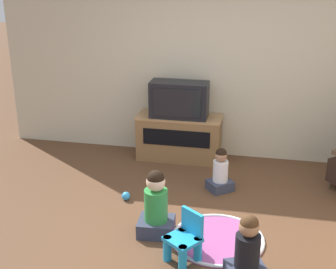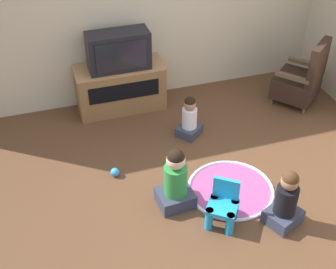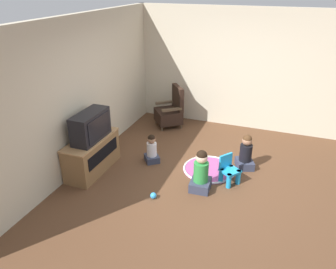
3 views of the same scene
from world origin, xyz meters
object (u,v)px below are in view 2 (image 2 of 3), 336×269
at_px(black_armchair, 301,80).
at_px(child_watching_left, 286,201).
at_px(child_watching_right, 176,182).
at_px(television, 118,51).
at_px(yellow_kid_chair, 223,208).
at_px(tv_cabinet, 120,87).
at_px(child_watching_center, 189,119).
at_px(toy_ball, 115,172).

distance_m(black_armchair, child_watching_left, 2.32).
bearing_deg(child_watching_right, television, 90.01).
bearing_deg(child_watching_left, black_armchair, 33.05).
xyz_separation_m(yellow_kid_chair, child_watching_right, (-0.36, 0.39, 0.11)).
xyz_separation_m(tv_cabinet, child_watching_left, (1.07, -2.54, -0.04)).
bearing_deg(child_watching_right, tv_cabinet, 89.94).
xyz_separation_m(television, black_armchair, (2.36, -0.57, -0.53)).
relative_size(tv_cabinet, television, 1.50).
bearing_deg(television, child_watching_right, -86.44).
height_order(tv_cabinet, child_watching_center, tv_cabinet).
bearing_deg(tv_cabinet, child_watching_left, -67.17).
relative_size(television, child_watching_center, 1.41).
bearing_deg(toy_ball, child_watching_right, -50.61).
height_order(black_armchair, child_watching_left, black_armchair).
distance_m(child_watching_left, child_watching_center, 1.72).
bearing_deg(child_watching_center, yellow_kid_chair, -136.04).
relative_size(yellow_kid_chair, child_watching_left, 0.75).
relative_size(tv_cabinet, toy_ball, 11.68).
bearing_deg(child_watching_center, black_armchair, -30.45).
distance_m(black_armchair, child_watching_center, 1.71).
height_order(television, child_watching_center, television).
relative_size(tv_cabinet, child_watching_right, 1.64).
bearing_deg(black_armchair, television, -53.20).
distance_m(yellow_kid_chair, toy_ball, 1.35).
relative_size(yellow_kid_chair, child_watching_right, 0.69).
bearing_deg(toy_ball, child_watching_center, 24.37).
distance_m(black_armchair, yellow_kid_chair, 2.57).
xyz_separation_m(child_watching_center, child_watching_right, (-0.55, -1.10, 0.07)).
bearing_deg(black_armchair, toy_ball, -24.70).
bearing_deg(yellow_kid_chair, television, 138.24).
height_order(black_armchair, toy_ball, black_armchair).
xyz_separation_m(tv_cabinet, toy_ball, (-0.39, -1.34, -0.28)).
distance_m(tv_cabinet, child_watching_right, 1.97).
bearing_deg(child_watching_center, television, 90.17).
height_order(tv_cabinet, black_armchair, black_armchair).
height_order(tv_cabinet, child_watching_left, child_watching_left).
bearing_deg(toy_ball, yellow_kid_chair, -49.26).
xyz_separation_m(black_armchair, child_watching_center, (-1.69, -0.25, -0.11)).
bearing_deg(television, yellow_kid_chair, -78.24).
relative_size(tv_cabinet, child_watching_left, 1.78).
relative_size(black_armchair, toy_ball, 9.36).
height_order(yellow_kid_chair, child_watching_center, child_watching_center).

